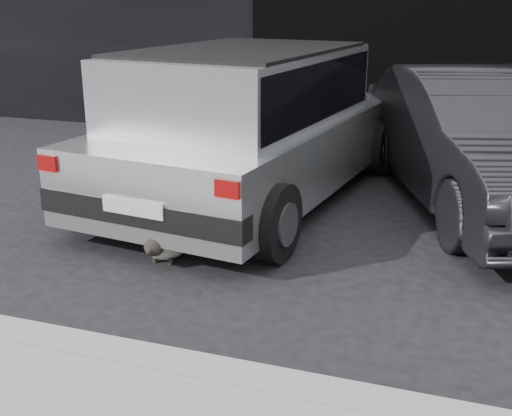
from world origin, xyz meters
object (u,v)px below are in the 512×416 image
(silver_hatchback, at_px, (250,118))
(cat_siamese, at_px, (170,243))
(cat_white, at_px, (193,226))
(second_car, at_px, (482,140))

(silver_hatchback, xyz_separation_m, cat_siamese, (-0.08, -1.81, -0.75))
(cat_siamese, bearing_deg, silver_hatchback, -88.23)
(cat_siamese, height_order, cat_white, cat_white)
(second_car, bearing_deg, cat_white, -160.86)
(cat_white, bearing_deg, silver_hatchback, 165.72)
(silver_hatchback, distance_m, cat_siamese, 1.96)
(second_car, height_order, cat_white, second_car)
(second_car, height_order, cat_siamese, second_car)
(second_car, distance_m, cat_siamese, 3.41)
(second_car, xyz_separation_m, cat_white, (-2.34, -2.02, -0.51))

